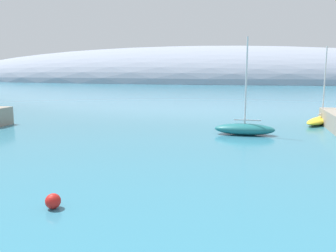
# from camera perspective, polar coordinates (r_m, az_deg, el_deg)

# --- Properties ---
(distant_ridge) EXTENTS (311.25, 79.81, 37.72)m
(distant_ridge) POSITION_cam_1_polar(r_m,az_deg,el_deg) (191.99, 3.88, 7.22)
(distant_ridge) COLOR #8E99AD
(distant_ridge) RESTS_ON ground
(sailboat_yellow_mid_mooring) EXTENTS (5.50, 8.07, 8.86)m
(sailboat_yellow_mid_mooring) POSITION_cam_1_polar(r_m,az_deg,el_deg) (44.52, 23.82, 0.98)
(sailboat_yellow_mid_mooring) COLOR yellow
(sailboat_yellow_mid_mooring) RESTS_ON water
(sailboat_teal_end_of_line) EXTENTS (5.76, 2.20, 9.24)m
(sailboat_teal_end_of_line) POSITION_cam_1_polar(r_m,az_deg,el_deg) (34.34, 12.38, -0.39)
(sailboat_teal_end_of_line) COLOR #1E6B70
(sailboat_teal_end_of_line) RESTS_ON water
(mooring_buoy_red) EXTENTS (0.70, 0.70, 0.70)m
(mooring_buoy_red) POSITION_cam_1_polar(r_m,az_deg,el_deg) (16.82, -18.25, -11.57)
(mooring_buoy_red) COLOR red
(mooring_buoy_red) RESTS_ON water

